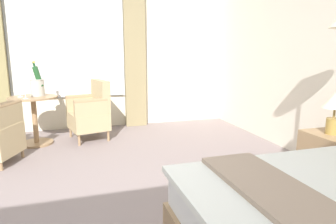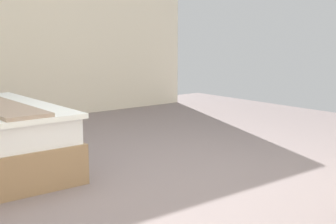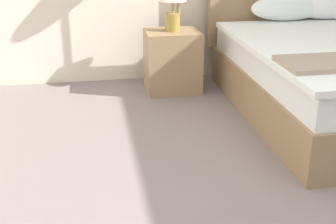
{
  "view_description": "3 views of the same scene",
  "coord_description": "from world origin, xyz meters",
  "px_view_note": "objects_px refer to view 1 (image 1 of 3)",
  "views": [
    {
      "loc": [
        1.99,
        0.08,
        1.29
      ],
      "look_at": [
        -0.6,
        0.88,
        0.74
      ],
      "focal_mm": 32.0,
      "sensor_mm": 36.0,
      "label": 1
    },
    {
      "loc": [
        -2.9,
        2.33,
        1.18
      ],
      "look_at": [
        -0.61,
        0.49,
        0.69
      ],
      "focal_mm": 50.0,
      "sensor_mm": 36.0,
      "label": 2
    },
    {
      "loc": [
        -0.87,
        -1.49,
        1.35
      ],
      "look_at": [
        -0.52,
        0.51,
        0.54
      ],
      "focal_mm": 50.0,
      "sensor_mm": 36.0,
      "label": 3
    }
  ],
  "objects_px": {
    "nightstand": "(329,160)",
    "armchair_by_window": "(91,112)",
    "bedside_lamp": "(335,106)",
    "wine_glass_near_edge": "(25,90)",
    "wine_glass_near_bucket": "(20,89)",
    "side_table_round": "(35,117)",
    "champagne_bucket": "(37,85)"
  },
  "relations": [
    {
      "from": "nightstand",
      "to": "armchair_by_window",
      "type": "bearing_deg",
      "value": -138.35
    },
    {
      "from": "bedside_lamp",
      "to": "wine_glass_near_edge",
      "type": "height_order",
      "value": "bedside_lamp"
    },
    {
      "from": "wine_glass_near_bucket",
      "to": "bedside_lamp",
      "type": "bearing_deg",
      "value": 52.4
    },
    {
      "from": "bedside_lamp",
      "to": "armchair_by_window",
      "type": "bearing_deg",
      "value": -138.35
    },
    {
      "from": "nightstand",
      "to": "bedside_lamp",
      "type": "distance_m",
      "value": 0.53
    },
    {
      "from": "bedside_lamp",
      "to": "wine_glass_near_bucket",
      "type": "relative_size",
      "value": 2.63
    },
    {
      "from": "side_table_round",
      "to": "wine_glass_near_bucket",
      "type": "bearing_deg",
      "value": -96.89
    },
    {
      "from": "nightstand",
      "to": "wine_glass_near_edge",
      "type": "height_order",
      "value": "wine_glass_near_edge"
    },
    {
      "from": "wine_glass_near_edge",
      "to": "bedside_lamp",
      "type": "bearing_deg",
      "value": 53.85
    },
    {
      "from": "wine_glass_near_edge",
      "to": "nightstand",
      "type": "bearing_deg",
      "value": 53.84
    },
    {
      "from": "wine_glass_near_edge",
      "to": "armchair_by_window",
      "type": "relative_size",
      "value": 0.17
    },
    {
      "from": "wine_glass_near_bucket",
      "to": "armchair_by_window",
      "type": "bearing_deg",
      "value": 91.78
    },
    {
      "from": "nightstand",
      "to": "wine_glass_near_edge",
      "type": "bearing_deg",
      "value": -126.16
    },
    {
      "from": "nightstand",
      "to": "champagne_bucket",
      "type": "distance_m",
      "value": 3.7
    },
    {
      "from": "nightstand",
      "to": "wine_glass_near_bucket",
      "type": "xyz_separation_m",
      "value": [
        -2.33,
        -3.02,
        0.52
      ]
    },
    {
      "from": "wine_glass_near_edge",
      "to": "armchair_by_window",
      "type": "bearing_deg",
      "value": 104.41
    },
    {
      "from": "bedside_lamp",
      "to": "champagne_bucket",
      "type": "relative_size",
      "value": 0.81
    },
    {
      "from": "nightstand",
      "to": "side_table_round",
      "type": "relative_size",
      "value": 0.77
    },
    {
      "from": "champagne_bucket",
      "to": "wine_glass_near_edge",
      "type": "xyz_separation_m",
      "value": [
        0.21,
        -0.13,
        -0.04
      ]
    },
    {
      "from": "bedside_lamp",
      "to": "champagne_bucket",
      "type": "height_order",
      "value": "champagne_bucket"
    },
    {
      "from": "bedside_lamp",
      "to": "wine_glass_near_bucket",
      "type": "height_order",
      "value": "bedside_lamp"
    },
    {
      "from": "side_table_round",
      "to": "champagne_bucket",
      "type": "height_order",
      "value": "champagne_bucket"
    },
    {
      "from": "side_table_round",
      "to": "bedside_lamp",
      "type": "bearing_deg",
      "value": 51.14
    },
    {
      "from": "nightstand",
      "to": "bedside_lamp",
      "type": "height_order",
      "value": "bedside_lamp"
    },
    {
      "from": "wine_glass_near_edge",
      "to": "armchair_by_window",
      "type": "height_order",
      "value": "armchair_by_window"
    },
    {
      "from": "nightstand",
      "to": "wine_glass_near_edge",
      "type": "relative_size",
      "value": 3.47
    },
    {
      "from": "champagne_bucket",
      "to": "wine_glass_near_bucket",
      "type": "bearing_deg",
      "value": -82.73
    },
    {
      "from": "bedside_lamp",
      "to": "wine_glass_near_edge",
      "type": "bearing_deg",
      "value": -126.15
    },
    {
      "from": "armchair_by_window",
      "to": "side_table_round",
      "type": "bearing_deg",
      "value": -86.44
    },
    {
      "from": "nightstand",
      "to": "armchair_by_window",
      "type": "height_order",
      "value": "armchair_by_window"
    },
    {
      "from": "side_table_round",
      "to": "wine_glass_near_edge",
      "type": "xyz_separation_m",
      "value": [
        0.17,
        -0.07,
        0.4
      ]
    },
    {
      "from": "nightstand",
      "to": "bedside_lamp",
      "type": "relative_size",
      "value": 1.32
    }
  ]
}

